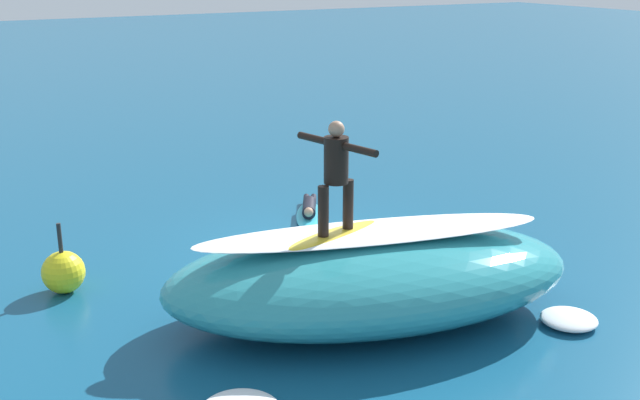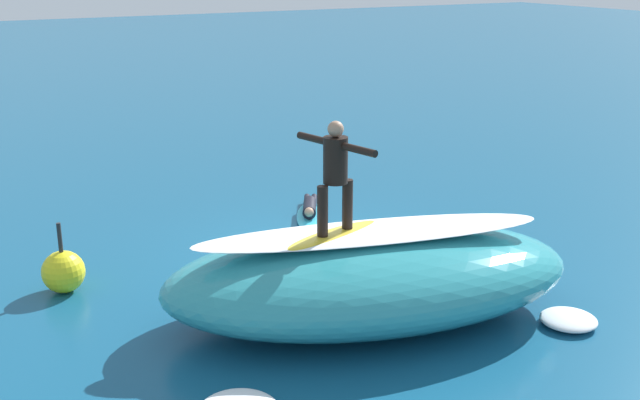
% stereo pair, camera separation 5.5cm
% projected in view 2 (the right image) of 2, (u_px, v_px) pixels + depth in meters
% --- Properties ---
extents(ground_plane, '(120.00, 120.00, 0.00)m').
position_uv_depth(ground_plane, '(316.00, 252.00, 14.68)').
color(ground_plane, '#145175').
extents(wave_crest, '(6.90, 4.61, 1.35)m').
position_uv_depth(wave_crest, '(370.00, 277.00, 11.84)').
color(wave_crest, teal).
rests_on(wave_crest, ground_plane).
extents(wave_foam_lip, '(5.49, 2.37, 0.08)m').
position_uv_depth(wave_foam_lip, '(371.00, 232.00, 11.62)').
color(wave_foam_lip, white).
rests_on(wave_foam_lip, wave_crest).
extents(surfboard_riding, '(1.92, 0.90, 0.09)m').
position_uv_depth(surfboard_riding, '(335.00, 235.00, 11.49)').
color(surfboard_riding, yellow).
rests_on(surfboard_riding, wave_crest).
extents(surfer_riding, '(0.65, 1.55, 1.66)m').
position_uv_depth(surfer_riding, '(335.00, 169.00, 11.18)').
color(surfer_riding, black).
rests_on(surfer_riding, surfboard_riding).
extents(surfboard_paddling, '(1.41, 1.94, 0.08)m').
position_uv_depth(surfboard_paddling, '(310.00, 216.00, 16.60)').
color(surfboard_paddling, '#33B2D1').
rests_on(surfboard_paddling, ground_plane).
extents(surfer_paddling, '(0.98, 1.51, 0.30)m').
position_uv_depth(surfer_paddling, '(310.00, 206.00, 16.66)').
color(surfer_paddling, black).
rests_on(surfer_paddling, surfboard_paddling).
extents(buoy_marker, '(0.71, 0.71, 1.20)m').
position_uv_depth(buoy_marker, '(63.00, 271.00, 12.85)').
color(buoy_marker, yellow).
rests_on(buoy_marker, ground_plane).
extents(foam_patch_near, '(1.21, 1.20, 0.17)m').
position_uv_depth(foam_patch_near, '(568.00, 320.00, 11.77)').
color(foam_patch_near, white).
rests_on(foam_patch_near, ground_plane).
extents(foam_patch_mid, '(1.04, 1.12, 0.09)m').
position_uv_depth(foam_patch_mid, '(441.00, 230.00, 15.73)').
color(foam_patch_mid, white).
rests_on(foam_patch_mid, ground_plane).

